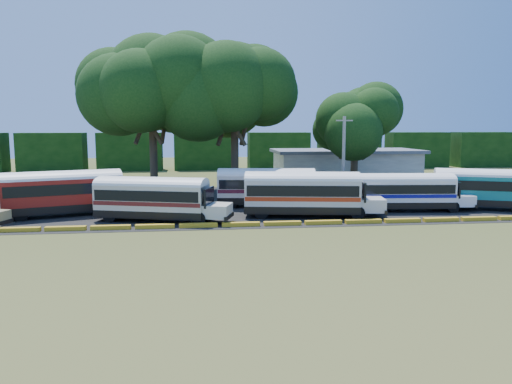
{
  "coord_description": "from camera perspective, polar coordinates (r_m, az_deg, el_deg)",
  "views": [
    {
      "loc": [
        -1.6,
        -33.66,
        7.12
      ],
      "look_at": [
        3.19,
        6.0,
        1.79
      ],
      "focal_mm": 35.0,
      "sensor_mm": 36.0,
      "label": 1
    }
  ],
  "objects": [
    {
      "name": "tree_center",
      "position": [
        52.81,
        -2.48,
        12.05
      ],
      "size": [
        12.01,
        12.01,
        15.66
      ],
      "color": "#392E1C",
      "rests_on": "ground"
    },
    {
      "name": "tree_west",
      "position": [
        53.35,
        -11.85,
        12.26
      ],
      "size": [
        13.01,
        13.01,
        16.39
      ],
      "color": "#392E1C",
      "rests_on": "ground"
    },
    {
      "name": "bus_teal",
      "position": [
        46.84,
        25.25,
        0.59
      ],
      "size": [
        10.74,
        6.38,
        3.47
      ],
      "rotation": [
        0.0,
        0.0,
        -0.39
      ],
      "color": "black",
      "rests_on": "ground"
    },
    {
      "name": "asphalt_strip",
      "position": [
        46.29,
        -3.58,
        -1.25
      ],
      "size": [
        64.0,
        24.0,
        0.02
      ],
      "primitive_type": "cube",
      "color": "black",
      "rests_on": "ground"
    },
    {
      "name": "treeline_backdrop",
      "position": [
        81.78,
        -5.77,
        4.68
      ],
      "size": [
        130.0,
        4.0,
        6.0
      ],
      "color": "black",
      "rests_on": "ground"
    },
    {
      "name": "ground",
      "position": [
        34.45,
        -4.09,
        -4.34
      ],
      "size": [
        160.0,
        160.0,
        0.0
      ],
      "primitive_type": "plane",
      "color": "#354517",
      "rests_on": "ground"
    },
    {
      "name": "bus_red",
      "position": [
        42.32,
        -20.86,
        0.24
      ],
      "size": [
        11.2,
        6.11,
        3.59
      ],
      "rotation": [
        0.0,
        0.0,
        0.33
      ],
      "color": "black",
      "rests_on": "ground"
    },
    {
      "name": "bus_cream_east",
      "position": [
        43.85,
        1.47,
        0.8
      ],
      "size": [
        10.62,
        3.95,
        3.41
      ],
      "rotation": [
        0.0,
        0.0,
        -0.14
      ],
      "color": "black",
      "rests_on": "ground"
    },
    {
      "name": "tree_east",
      "position": [
        56.14,
        11.3,
        8.23
      ],
      "size": [
        8.1,
        8.1,
        10.9
      ],
      "color": "#392E1C",
      "rests_on": "ground"
    },
    {
      "name": "bus_cream_west",
      "position": [
        37.89,
        -11.49,
        -0.49
      ],
      "size": [
        10.42,
        5.33,
        3.33
      ],
      "rotation": [
        0.0,
        0.0,
        -0.3
      ],
      "color": "black",
      "rests_on": "ground"
    },
    {
      "name": "bus_white_red",
      "position": [
        39.09,
        5.61,
        0.07
      ],
      "size": [
        11.14,
        4.44,
        3.57
      ],
      "rotation": [
        0.0,
        0.0,
        -0.17
      ],
      "color": "black",
      "rests_on": "ground"
    },
    {
      "name": "utility_pole",
      "position": [
        47.96,
        9.97,
        3.89
      ],
      "size": [
        1.6,
        0.3,
        7.99
      ],
      "color": "gray",
      "rests_on": "ground"
    },
    {
      "name": "terminal_building",
      "position": [
        66.81,
        10.21,
        3.12
      ],
      "size": [
        19.0,
        9.0,
        4.0
      ],
      "color": "silver",
      "rests_on": "ground"
    },
    {
      "name": "bus_white_blue",
      "position": [
        43.48,
        16.88,
        0.25
      ],
      "size": [
        9.88,
        3.27,
        3.19
      ],
      "rotation": [
        0.0,
        0.0,
        -0.09
      ],
      "color": "black",
      "rests_on": "ground"
    },
    {
      "name": "curb",
      "position": [
        35.39,
        -4.17,
        -3.77
      ],
      "size": [
        53.7,
        0.45,
        0.3
      ],
      "color": "gold",
      "rests_on": "ground"
    }
  ]
}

